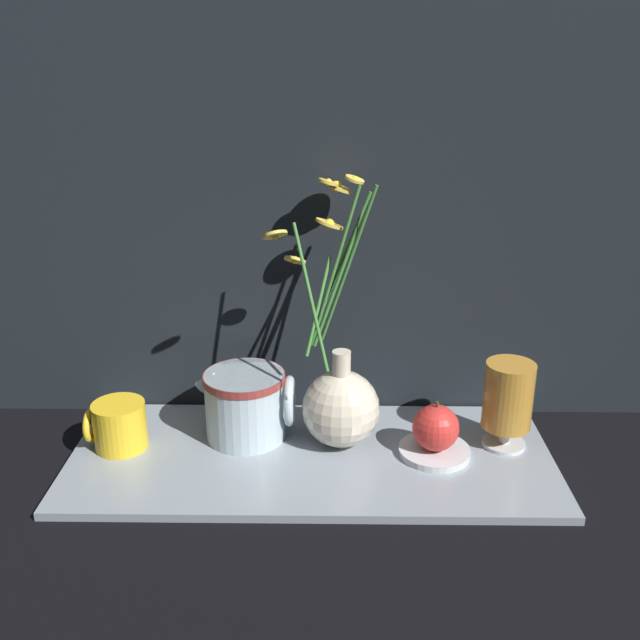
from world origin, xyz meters
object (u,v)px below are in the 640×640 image
object	(u,v)px
ceramic_pitcher	(246,402)
vase_with_flowers	(340,400)
yellow_mug	(118,425)
tea_glass	(508,398)
orange_fruit	(436,428)

from	to	relation	value
ceramic_pitcher	vase_with_flowers	bearing A→B (deg)	-6.82
yellow_mug	tea_glass	xyz separation A→B (m)	(0.57, 0.01, 0.04)
yellow_mug	tea_glass	bearing A→B (deg)	1.11
orange_fruit	vase_with_flowers	bearing A→B (deg)	166.61
yellow_mug	ceramic_pitcher	xyz separation A→B (m)	(0.19, 0.03, 0.02)
tea_glass	vase_with_flowers	bearing A→B (deg)	178.68
vase_with_flowers	yellow_mug	world-z (taller)	vase_with_flowers
vase_with_flowers	orange_fruit	world-z (taller)	vase_with_flowers
yellow_mug	orange_fruit	bearing A→B (deg)	-1.97
ceramic_pitcher	tea_glass	bearing A→B (deg)	-3.34
yellow_mug	ceramic_pitcher	size ratio (longest dim) A/B	0.60
yellow_mug	vase_with_flowers	bearing A→B (deg)	2.93
orange_fruit	yellow_mug	bearing A→B (deg)	178.03
ceramic_pitcher	orange_fruit	distance (m)	0.28
vase_with_flowers	yellow_mug	distance (m)	0.33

